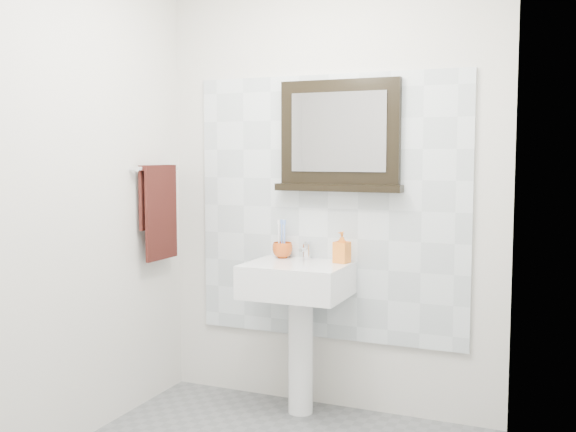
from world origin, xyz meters
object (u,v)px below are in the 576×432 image
(framed_mirror, at_px, (340,138))
(soap_dispenser, at_px, (342,247))
(toothbrush_cup, at_px, (282,250))
(pedestal_sink, at_px, (298,296))
(hand_towel, at_px, (159,205))

(framed_mirror, bearing_deg, soap_dispenser, -60.34)
(toothbrush_cup, distance_m, framed_mirror, 0.72)
(pedestal_sink, relative_size, framed_mirror, 1.32)
(pedestal_sink, distance_m, framed_mirror, 0.90)
(toothbrush_cup, height_order, hand_towel, hand_towel)
(toothbrush_cup, height_order, framed_mirror, framed_mirror)
(toothbrush_cup, xyz_separation_m, framed_mirror, (0.33, 0.04, 0.64))
(hand_towel, bearing_deg, toothbrush_cup, 18.21)
(soap_dispenser, bearing_deg, hand_towel, -159.70)
(pedestal_sink, bearing_deg, framed_mirror, 47.04)
(soap_dispenser, bearing_deg, pedestal_sink, -143.37)
(framed_mirror, bearing_deg, pedestal_sink, -132.96)
(pedestal_sink, relative_size, hand_towel, 1.75)
(pedestal_sink, relative_size, toothbrush_cup, 8.38)
(toothbrush_cup, bearing_deg, soap_dispenser, -5.21)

